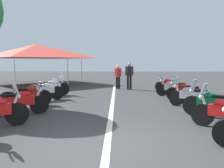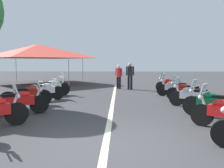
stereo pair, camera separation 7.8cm
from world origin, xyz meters
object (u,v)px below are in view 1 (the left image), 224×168
(motorcycle_left_row_3, at_px, (27,96))
(bystander_2, at_px, (118,75))
(motorcycle_right_row_5, at_px, (174,88))
(motorcycle_left_row_2, at_px, (18,102))
(motorcycle_left_row_5, at_px, (50,87))
(motorcycle_left_row_4, at_px, (43,91))
(motorcycle_right_row_4, at_px, (187,91))
(motorcycle_right_row_6, at_px, (171,85))
(event_tent, at_px, (36,51))
(motorcycle_right_row_3, at_px, (192,96))
(motorcycle_right_row_2, at_px, (213,103))
(bystander_0, at_px, (129,74))

(motorcycle_left_row_3, height_order, bystander_2, bystander_2)
(motorcycle_right_row_5, bearing_deg, motorcycle_left_row_2, 67.52)
(motorcycle_left_row_3, height_order, motorcycle_left_row_5, motorcycle_left_row_5)
(motorcycle_left_row_4, height_order, motorcycle_right_row_4, motorcycle_right_row_4)
(motorcycle_left_row_4, xyz_separation_m, motorcycle_right_row_6, (3.15, -6.58, 0.00))
(motorcycle_right_row_6, bearing_deg, event_tent, 6.63)
(motorcycle_left_row_5, height_order, motorcycle_right_row_3, motorcycle_left_row_5)
(motorcycle_left_row_4, xyz_separation_m, motorcycle_right_row_4, (-0.03, -6.64, -0.00))
(motorcycle_left_row_5, bearing_deg, motorcycle_right_row_4, -46.14)
(motorcycle_left_row_5, xyz_separation_m, motorcycle_right_row_2, (-4.72, -6.63, -0.01))
(motorcycle_right_row_2, xyz_separation_m, event_tent, (11.64, 9.60, 2.17))
(motorcycle_left_row_3, xyz_separation_m, event_tent, (9.97, 2.88, 2.18))
(motorcycle_left_row_4, height_order, motorcycle_right_row_3, motorcycle_right_row_3)
(motorcycle_left_row_5, bearing_deg, bystander_0, 3.12)
(motorcycle_left_row_4, bearing_deg, motorcycle_left_row_5, 59.71)
(motorcycle_left_row_3, bearing_deg, motorcycle_right_row_6, 0.65)
(motorcycle_left_row_2, bearing_deg, bystander_0, 33.99)
(motorcycle_right_row_2, height_order, event_tent, event_tent)
(bystander_2, bearing_deg, bystander_0, -88.95)
(bystander_0, relative_size, event_tent, 0.25)
(motorcycle_right_row_4, bearing_deg, event_tent, -11.56)
(motorcycle_right_row_4, bearing_deg, motorcycle_right_row_2, 117.85)
(motorcycle_right_row_5, bearing_deg, motorcycle_left_row_5, 31.61)
(motorcycle_left_row_5, relative_size, motorcycle_right_row_6, 1.09)
(motorcycle_left_row_2, height_order, motorcycle_left_row_4, motorcycle_left_row_2)
(motorcycle_left_row_4, xyz_separation_m, motorcycle_right_row_3, (-1.56, -6.43, 0.00))
(motorcycle_left_row_2, xyz_separation_m, motorcycle_left_row_5, (4.54, 0.19, 0.01))
(motorcycle_right_row_2, xyz_separation_m, motorcycle_right_row_6, (6.46, -0.03, -0.01))
(motorcycle_right_row_4, relative_size, bystander_2, 1.12)
(motorcycle_left_row_4, bearing_deg, motorcycle_right_row_6, -7.96)
(motorcycle_right_row_2, height_order, motorcycle_right_row_3, motorcycle_right_row_2)
(motorcycle_left_row_2, xyz_separation_m, motorcycle_right_row_4, (3.11, -6.52, -0.01))
(motorcycle_left_row_2, relative_size, motorcycle_right_row_4, 1.06)
(motorcycle_left_row_2, bearing_deg, motorcycle_right_row_2, -29.81)
(motorcycle_left_row_2, bearing_deg, motorcycle_right_row_5, 7.70)
(motorcycle_left_row_3, xyz_separation_m, motorcycle_right_row_5, (3.05, -6.55, -0.00))
(motorcycle_right_row_5, distance_m, bystander_2, 4.73)
(motorcycle_right_row_3, relative_size, motorcycle_right_row_4, 0.95)
(motorcycle_right_row_4, xyz_separation_m, motorcycle_right_row_6, (3.18, 0.06, 0.00))
(motorcycle_right_row_6, xyz_separation_m, event_tent, (5.18, 9.62, 2.19))
(motorcycle_left_row_3, distance_m, motorcycle_right_row_4, 6.99)
(motorcycle_right_row_5, bearing_deg, bystander_0, -24.95)
(motorcycle_left_row_2, bearing_deg, motorcycle_left_row_5, 64.18)
(motorcycle_left_row_4, relative_size, motorcycle_right_row_3, 1.03)
(motorcycle_right_row_2, bearing_deg, motorcycle_right_row_4, -55.37)
(motorcycle_left_row_4, xyz_separation_m, bystander_0, (4.67, -4.23, 0.57))
(motorcycle_left_row_3, distance_m, motorcycle_right_row_5, 7.23)
(motorcycle_right_row_3, distance_m, bystander_2, 7.32)
(motorcycle_left_row_2, height_order, bystander_0, bystander_0)
(motorcycle_left_row_2, distance_m, motorcycle_right_row_4, 7.23)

